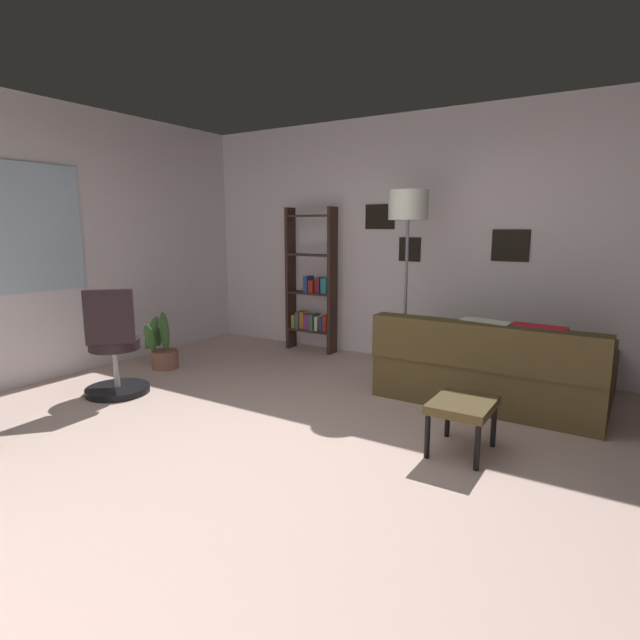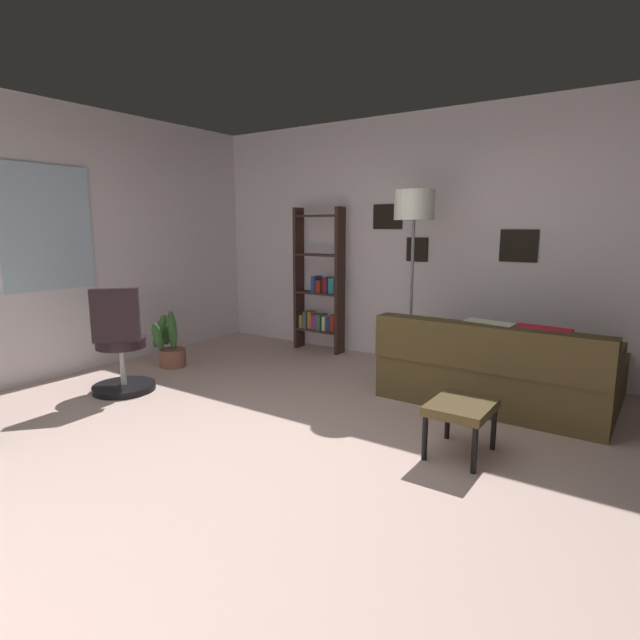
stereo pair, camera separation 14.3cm
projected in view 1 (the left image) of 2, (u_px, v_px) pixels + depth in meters
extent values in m
cube|color=beige|center=(287.00, 463.00, 3.37)|extent=(5.51, 6.03, 0.10)
cube|color=silver|center=(19.00, 243.00, 4.72)|extent=(5.51, 0.10, 2.70)
cube|color=silver|center=(36.00, 228.00, 4.78)|extent=(0.90, 0.03, 1.20)
cube|color=silver|center=(438.00, 241.00, 5.46)|extent=(0.10, 6.03, 2.70)
cube|color=black|center=(510.00, 246.00, 5.02)|extent=(0.02, 0.36, 0.31)
cube|color=black|center=(410.00, 249.00, 5.58)|extent=(0.02, 0.25, 0.26)
cube|color=black|center=(380.00, 217.00, 5.71)|extent=(0.02, 0.36, 0.28)
cube|color=#4D3E21|center=(489.00, 380.00, 4.40)|extent=(0.86, 1.85, 0.38)
cube|color=#4D3E21|center=(481.00, 346.00, 4.05)|extent=(0.22, 1.84, 0.36)
cube|color=#4D3E21|center=(604.00, 361.00, 3.89)|extent=(0.84, 0.15, 0.20)
cube|color=#4D3E21|center=(400.00, 336.00, 4.80)|extent=(0.84, 0.15, 0.20)
cube|color=#4D3E21|center=(566.00, 367.00, 4.78)|extent=(0.75, 0.84, 0.38)
cube|color=red|center=(538.00, 351.00, 3.93)|extent=(0.24, 0.42, 0.42)
cube|color=beige|center=(485.00, 344.00, 4.15)|extent=(0.23, 0.42, 0.41)
cube|color=#4D3E21|center=(463.00, 405.00, 3.36)|extent=(0.47, 0.38, 0.06)
cylinder|color=black|center=(477.00, 447.00, 3.14)|extent=(0.04, 0.04, 0.30)
cylinder|color=black|center=(494.00, 426.00, 3.48)|extent=(0.04, 0.04, 0.30)
cylinder|color=black|center=(427.00, 436.00, 3.31)|extent=(0.04, 0.04, 0.30)
cylinder|color=black|center=(448.00, 416.00, 3.65)|extent=(0.04, 0.04, 0.30)
cylinder|color=black|center=(118.00, 390.00, 4.63)|extent=(0.56, 0.56, 0.06)
cylinder|color=#B2B2B7|center=(116.00, 366.00, 4.59)|extent=(0.05, 0.05, 0.40)
cylinder|color=black|center=(114.00, 344.00, 4.55)|extent=(0.44, 0.44, 0.09)
cube|color=black|center=(109.00, 317.00, 4.32)|extent=(0.35, 0.33, 0.47)
cube|color=#38241E|center=(332.00, 282.00, 5.93)|extent=(0.18, 0.04, 1.73)
cube|color=#38241E|center=(291.00, 279.00, 6.25)|extent=(0.18, 0.04, 1.73)
cube|color=#38241E|center=(311.00, 330.00, 6.20)|extent=(0.18, 0.56, 0.02)
cube|color=#38241E|center=(311.00, 293.00, 6.12)|extent=(0.18, 0.56, 0.02)
cube|color=#38241E|center=(311.00, 255.00, 6.03)|extent=(0.18, 0.56, 0.02)
cube|color=#38241E|center=(311.00, 216.00, 5.95)|extent=(0.18, 0.56, 0.02)
cube|color=#A42617|center=(327.00, 323.00, 6.09)|extent=(0.13, 0.06, 0.20)
cube|color=navy|center=(323.00, 324.00, 6.12)|extent=(0.13, 0.04, 0.16)
cube|color=beige|center=(319.00, 323.00, 6.14)|extent=(0.15, 0.04, 0.17)
cube|color=#316845|center=(314.00, 322.00, 6.17)|extent=(0.17, 0.05, 0.20)
cube|color=#792F73|center=(309.00, 321.00, 6.21)|extent=(0.15, 0.08, 0.18)
cube|color=#C2751F|center=(304.00, 320.00, 6.26)|extent=(0.14, 0.05, 0.21)
cube|color=#455460|center=(300.00, 319.00, 6.27)|extent=(0.16, 0.05, 0.21)
cube|color=olive|center=(296.00, 321.00, 6.31)|extent=(0.16, 0.05, 0.16)
cube|color=teal|center=(326.00, 286.00, 6.01)|extent=(0.13, 0.08, 0.18)
cube|color=maroon|center=(320.00, 285.00, 6.06)|extent=(0.14, 0.06, 0.18)
cube|color=maroon|center=(314.00, 286.00, 6.09)|extent=(0.16, 0.06, 0.15)
cube|color=navy|center=(309.00, 284.00, 6.13)|extent=(0.16, 0.06, 0.19)
cylinder|color=slate|center=(403.00, 374.00, 5.16)|extent=(0.28, 0.28, 0.03)
cylinder|color=slate|center=(406.00, 299.00, 5.02)|extent=(0.03, 0.03, 1.53)
cylinder|color=silver|center=(408.00, 205.00, 4.86)|extent=(0.38, 0.38, 0.28)
cylinder|color=#895846|center=(165.00, 359.00, 5.45)|extent=(0.28, 0.28, 0.19)
ellipsoid|color=#39672F|center=(157.00, 336.00, 5.55)|extent=(0.19, 0.18, 0.29)
ellipsoid|color=#39672F|center=(164.00, 331.00, 5.44)|extent=(0.20, 0.24, 0.43)
ellipsoid|color=#39672F|center=(150.00, 338.00, 5.29)|extent=(0.21, 0.15, 0.36)
ellipsoid|color=#39672F|center=(151.00, 333.00, 5.46)|extent=(0.22, 0.18, 0.40)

